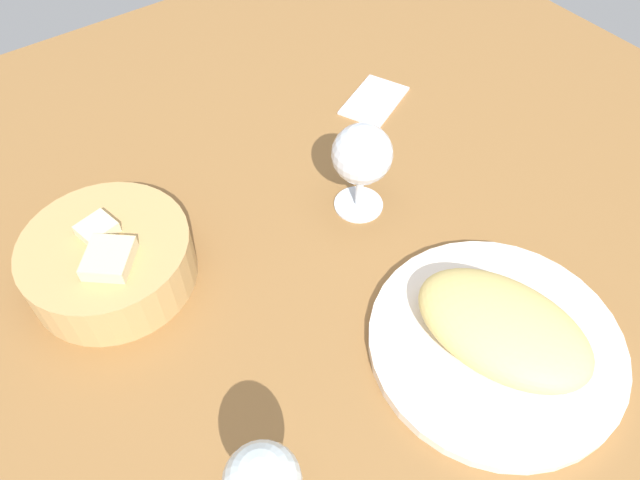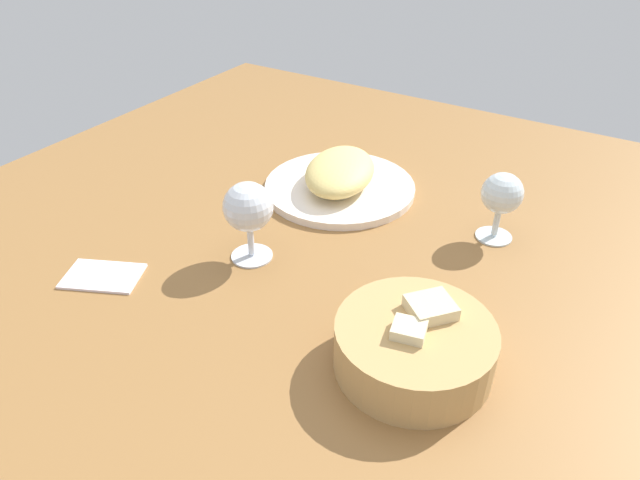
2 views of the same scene
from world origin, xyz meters
The scene contains 7 objects.
ground_plane centered at (0.00, 0.00, -1.00)cm, with size 140.00×140.00×2.00cm, color olive.
plate centered at (-17.73, -7.49, 0.70)cm, with size 27.55×27.55×1.40cm, color white.
omelette centered at (-17.73, -7.49, 4.02)cm, with size 18.99×12.13×5.24cm, color #E1C671.
lettuce_garnish centered at (-23.17, -11.38, 2.22)cm, with size 4.11×4.11×1.64cm, color #3C822D.
bread_basket centered at (15.23, 21.90, 3.29)cm, with size 19.22×19.22×7.89cm.
wine_glass_near centered at (7.48, -8.58, 8.44)cm, with size 7.50×7.50×12.73cm.
folded_napkin centered at (23.21, -24.14, 0.40)cm, with size 11.00×7.00×0.80cm, color white.
Camera 1 is at (-32.96, 27.06, 57.65)cm, focal length 33.63 mm.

